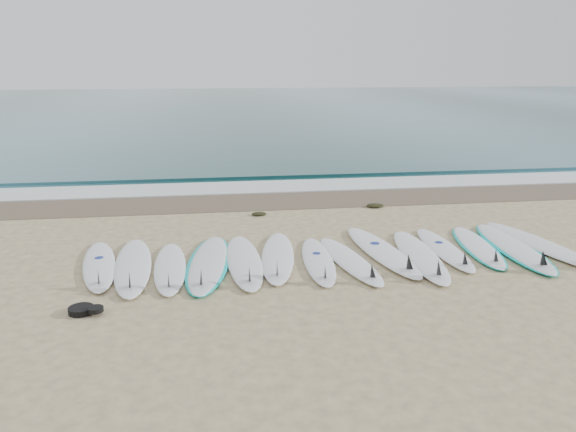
{
  "coord_description": "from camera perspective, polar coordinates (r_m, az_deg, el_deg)",
  "views": [
    {
      "loc": [
        -1.93,
        -8.45,
        3.11
      ],
      "look_at": [
        -0.53,
        1.29,
        0.4
      ],
      "focal_mm": 35.0,
      "sensor_mm": 36.0,
      "label": 1
    }
  ],
  "objects": [
    {
      "name": "ground",
      "position": [
        9.21,
        4.44,
        -4.39
      ],
      "size": [
        120.0,
        120.0,
        0.0
      ],
      "primitive_type": "plane",
      "color": "tan"
    },
    {
      "name": "ocean",
      "position": [
        41.11,
        -5.57,
        11.04
      ],
      "size": [
        120.0,
        55.0,
        0.03
      ],
      "primitive_type": "cube",
      "color": "#275A61",
      "rests_on": "ground"
    },
    {
      "name": "wet_sand_band",
      "position": [
        13.07,
        0.56,
        1.67
      ],
      "size": [
        120.0,
        1.8,
        0.01
      ],
      "primitive_type": "cube",
      "color": "brown",
      "rests_on": "ground"
    },
    {
      "name": "foam_band",
      "position": [
        14.42,
        -0.29,
        3.04
      ],
      "size": [
        120.0,
        1.4,
        0.04
      ],
      "primitive_type": "cube",
      "color": "silver",
      "rests_on": "ground"
    },
    {
      "name": "wave_crest",
      "position": [
        15.87,
        -1.04,
        4.29
      ],
      "size": [
        120.0,
        1.0,
        0.1
      ],
      "primitive_type": "cube",
      "color": "#275A61",
      "rests_on": "ground"
    },
    {
      "name": "surfboard_0",
      "position": [
        9.22,
        -18.63,
        -4.8
      ],
      "size": [
        0.9,
        2.44,
        0.31
      ],
      "rotation": [
        0.0,
        0.0,
        0.17
      ],
      "color": "white",
      "rests_on": "ground"
    },
    {
      "name": "surfboard_1",
      "position": [
        9.02,
        -15.5,
        -4.94
      ],
      "size": [
        0.78,
        2.74,
        0.35
      ],
      "rotation": [
        0.0,
        0.0,
        0.08
      ],
      "color": "white",
      "rests_on": "ground"
    },
    {
      "name": "surfboard_2",
      "position": [
        8.85,
        -11.91,
        -5.17
      ],
      "size": [
        0.59,
        2.38,
        0.3
      ],
      "rotation": [
        0.0,
        0.0,
        0.04
      ],
      "color": "white",
      "rests_on": "ground"
    },
    {
      "name": "surfboard_3",
      "position": [
        8.94,
        -8.11,
        -4.77
      ],
      "size": [
        0.94,
        2.78,
        0.35
      ],
      "rotation": [
        0.0,
        0.0,
        -0.11
      ],
      "color": "white",
      "rests_on": "ground"
    },
    {
      "name": "surfboard_4",
      "position": [
        8.93,
        -4.45,
        -4.63
      ],
      "size": [
        0.59,
        2.63,
        0.34
      ],
      "rotation": [
        0.0,
        0.0,
        0.02
      ],
      "color": "white",
      "rests_on": "ground"
    },
    {
      "name": "surfboard_5",
      "position": [
        9.11,
        -1.05,
        -4.18
      ],
      "size": [
        0.87,
        2.6,
        0.33
      ],
      "rotation": [
        0.0,
        0.0,
        -0.13
      ],
      "color": "white",
      "rests_on": "ground"
    },
    {
      "name": "surfboard_6",
      "position": [
        8.96,
        3.13,
        -4.58
      ],
      "size": [
        0.65,
        2.33,
        0.29
      ],
      "rotation": [
        0.0,
        0.0,
        -0.08
      ],
      "color": "white",
      "rests_on": "ground"
    },
    {
      "name": "surfboard_7",
      "position": [
        9.01,
        6.41,
        -4.55
      ],
      "size": [
        0.82,
        2.43,
        0.3
      ],
      "rotation": [
        0.0,
        0.0,
        0.14
      ],
      "color": "white",
      "rests_on": "ground"
    },
    {
      "name": "surfboard_8",
      "position": [
        9.49,
        9.65,
        -3.57
      ],
      "size": [
        0.88,
        2.8,
        0.35
      ],
      "rotation": [
        0.0,
        0.0,
        0.11
      ],
      "color": "white",
      "rests_on": "ground"
    },
    {
      "name": "surfboard_9",
      "position": [
        9.4,
        13.34,
        -3.97
      ],
      "size": [
        0.8,
        2.74,
        0.34
      ],
      "rotation": [
        0.0,
        0.0,
        -0.09
      ],
      "color": "white",
      "rests_on": "ground"
    },
    {
      "name": "surfboard_10",
      "position": [
        9.85,
        15.68,
        -3.28
      ],
      "size": [
        0.57,
        2.36,
        0.3
      ],
      "rotation": [
        0.0,
        0.0,
        -0.03
      ],
      "color": "white",
      "rests_on": "ground"
    },
    {
      "name": "surfboard_11",
      "position": [
        10.18,
        18.77,
        -2.97
      ],
      "size": [
        0.9,
        2.4,
        0.3
      ],
      "rotation": [
        0.0,
        0.0,
        -0.14
      ],
      "color": "white",
      "rests_on": "ground"
    },
    {
      "name": "surfboard_12",
      "position": [
        10.33,
        21.98,
        -2.97
      ],
      "size": [
        0.89,
        2.82,
        0.35
      ],
      "rotation": [
        0.0,
        0.0,
        -0.08
      ],
      "color": "white",
      "rests_on": "ground"
    },
    {
      "name": "surfboard_13",
      "position": [
        10.63,
        24.41,
        -2.68
      ],
      "size": [
        1.02,
        2.89,
        0.36
      ],
      "rotation": [
        0.0,
        0.0,
        0.15
      ],
      "color": "white",
      "rests_on": "ground"
    },
    {
      "name": "seaweed_near",
      "position": [
        11.77,
        -2.96,
        0.22
      ],
      "size": [
        0.31,
        0.24,
        0.06
      ],
      "primitive_type": "ellipsoid",
      "color": "black",
      "rests_on": "ground"
    },
    {
      "name": "seaweed_far",
      "position": [
        12.56,
        8.85,
        1.07
      ],
      "size": [
        0.38,
        0.3,
        0.07
      ],
      "primitive_type": "ellipsoid",
      "color": "black",
      "rests_on": "ground"
    },
    {
      "name": "leash_coil",
      "position": [
        7.72,
        -19.99,
        -8.95
      ],
      "size": [
        0.46,
        0.36,
        0.11
      ],
      "color": "black",
      "rests_on": "ground"
    }
  ]
}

